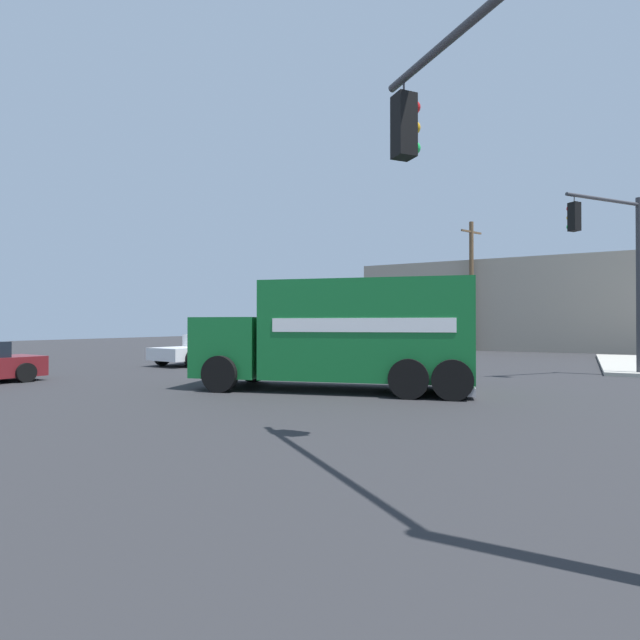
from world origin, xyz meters
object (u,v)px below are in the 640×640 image
at_px(traffic_light_secondary, 618,257).
at_px(pickup_white, 207,348).
at_px(utility_pole, 471,284).
at_px(delivery_truck, 344,334).
at_px(traffic_light_primary, 572,112).

relative_size(traffic_light_secondary, pickup_white, 1.16).
xyz_separation_m(traffic_light_secondary, utility_pole, (-7.96, 15.24, 0.45)).
distance_m(delivery_truck, pickup_white, 11.11).
bearing_deg(utility_pole, pickup_white, -116.70).
relative_size(delivery_truck, traffic_light_primary, 1.38).
bearing_deg(delivery_truck, traffic_light_secondary, 47.05).
bearing_deg(traffic_light_secondary, utility_pole, 117.58).
height_order(traffic_light_primary, utility_pole, utility_pole).
bearing_deg(utility_pole, traffic_light_primary, -77.28).
distance_m(delivery_truck, utility_pole, 23.02).
height_order(traffic_light_primary, traffic_light_secondary, traffic_light_secondary).
xyz_separation_m(traffic_light_primary, utility_pole, (-6.79, 30.07, 0.79)).
distance_m(traffic_light_primary, pickup_white, 20.30).
bearing_deg(traffic_light_primary, traffic_light_secondary, 85.47).
bearing_deg(pickup_white, traffic_light_secondary, 7.29).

